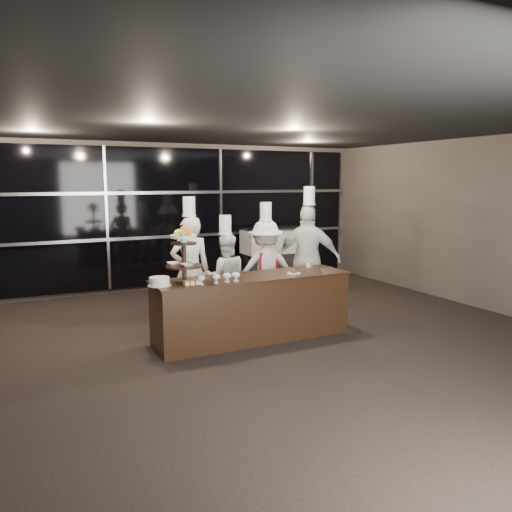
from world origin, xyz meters
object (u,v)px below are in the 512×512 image
display_stand (184,251)px  chef_d (308,259)px  chef_c (266,268)px  layer_cake (159,282)px  chef_b (226,276)px  buffet_counter (253,307)px  display_case (275,253)px  chef_a (190,268)px

display_stand → chef_d: 2.66m
chef_c → display_stand: bearing=-149.5°
layer_cake → chef_b: size_ratio=0.18×
display_stand → layer_cake: (-0.35, -0.05, -0.37)m
chef_c → buffet_counter: bearing=-125.7°
chef_b → buffet_counter: bearing=-93.1°
display_case → chef_d: 2.39m
display_stand → chef_a: chef_a is taller
display_stand → chef_b: chef_b is taller
buffet_counter → layer_cake: (-1.35, -0.05, 0.51)m
layer_cake → chef_d: chef_d is taller
display_stand → display_case: display_stand is taller
chef_a → chef_d: bearing=-9.3°
buffet_counter → chef_c: size_ratio=1.49×
chef_a → chef_b: 0.59m
chef_d → display_stand: bearing=-160.3°
chef_a → chef_c: 1.26m
layer_cake → display_case: size_ratio=0.21×
chef_a → chef_c: (1.24, -0.19, -0.07)m
chef_a → display_case: bearing=37.3°
layer_cake → chef_c: size_ratio=0.16×
chef_a → chef_d: size_ratio=0.93×
buffet_counter → chef_a: chef_a is taller
layer_cake → chef_b: bearing=39.7°
display_stand → layer_cake: 0.51m
buffet_counter → chef_b: chef_b is taller
layer_cake → chef_a: size_ratio=0.15×
layer_cake → chef_a: (0.84, 1.26, -0.09)m
display_case → chef_a: size_ratio=0.71×
buffet_counter → chef_c: bearing=54.3°
chef_a → chef_c: bearing=-8.8°
buffet_counter → chef_a: 1.38m
chef_b → chef_d: 1.46m
layer_cake → chef_a: chef_a is taller
chef_a → display_stand: bearing=-112.2°
display_stand → layer_cake: bearing=-171.9°
chef_c → chef_d: (0.74, -0.14, 0.13)m
display_case → display_stand: bearing=-134.0°
buffet_counter → chef_c: (0.74, 1.02, 0.35)m
display_case → chef_c: size_ratio=0.74×
display_stand → layer_cake: display_stand is taller
layer_cake → buffet_counter: bearing=2.1°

